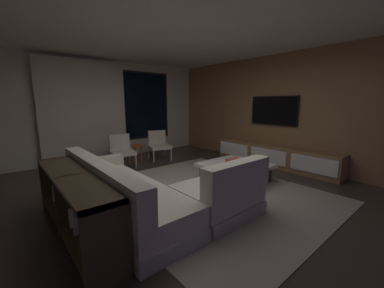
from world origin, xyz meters
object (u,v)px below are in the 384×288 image
at_px(coffee_table, 235,172).
at_px(side_stool, 137,148).
at_px(accent_chair_near_window, 159,143).
at_px(sectional_couch, 150,195).
at_px(accent_chair_by_curtain, 121,149).
at_px(book_stack_on_coffee_table, 233,161).
at_px(console_table_behind_couch, 74,202).
at_px(mounted_tv, 274,111).
at_px(media_console, 274,156).

bearing_deg(coffee_table, side_stool, 106.68).
xyz_separation_m(accent_chair_near_window, side_stool, (-0.64, 0.03, -0.06)).
bearing_deg(sectional_couch, accent_chair_by_curtain, 74.16).
height_order(book_stack_on_coffee_table, console_table_behind_couch, console_table_behind_couch).
relative_size(accent_chair_by_curtain, mounted_tv, 0.64).
bearing_deg(coffee_table, accent_chair_near_window, 93.20).
relative_size(sectional_couch, media_console, 0.81).
bearing_deg(console_table_behind_couch, accent_chair_near_window, 42.94).
bearing_deg(sectional_couch, mounted_tv, 6.22).
height_order(book_stack_on_coffee_table, media_console, media_console).
height_order(accent_chair_near_window, side_stool, accent_chair_near_window).
bearing_deg(book_stack_on_coffee_table, accent_chair_near_window, 92.24).
relative_size(sectional_couch, side_stool, 5.43).
height_order(sectional_couch, coffee_table, sectional_couch).
distance_m(coffee_table, accent_chair_near_window, 2.59).
xyz_separation_m(book_stack_on_coffee_table, media_console, (1.64, 0.08, -0.16)).
relative_size(coffee_table, mounted_tv, 0.95).
bearing_deg(side_stool, media_console, -46.62).
distance_m(accent_chair_by_curtain, media_console, 3.73).
height_order(side_stool, console_table_behind_couch, console_table_behind_couch).
height_order(coffee_table, side_stool, side_stool).
xyz_separation_m(accent_chair_near_window, media_console, (1.74, -2.48, -0.18)).
bearing_deg(coffee_table, book_stack_on_coffee_table, 161.57).
xyz_separation_m(book_stack_on_coffee_table, mounted_tv, (1.82, 0.27, 0.93)).
xyz_separation_m(accent_chair_by_curtain, console_table_behind_couch, (-1.66, -2.50, -0.02)).
xyz_separation_m(coffee_table, console_table_behind_couch, (-2.90, 0.01, 0.23)).
xyz_separation_m(coffee_table, mounted_tv, (1.77, 0.29, 1.16)).
xyz_separation_m(sectional_couch, media_console, (3.58, 0.21, -0.04)).
distance_m(book_stack_on_coffee_table, accent_chair_near_window, 2.56).
height_order(book_stack_on_coffee_table, mounted_tv, mounted_tv).
height_order(coffee_table, console_table_behind_couch, console_table_behind_couch).
bearing_deg(console_table_behind_couch, side_stool, 50.68).
height_order(accent_chair_by_curtain, side_stool, accent_chair_by_curtain).
relative_size(sectional_couch, console_table_behind_couch, 1.19).
bearing_deg(accent_chair_near_window, sectional_couch, -124.42).
bearing_deg(side_stool, sectional_couch, -114.00).
xyz_separation_m(book_stack_on_coffee_table, side_stool, (-0.74, 2.59, -0.04)).
relative_size(accent_chair_by_curtain, media_console, 0.25).
height_order(side_stool, media_console, media_console).
bearing_deg(media_console, sectional_couch, -176.61).
bearing_deg(accent_chair_by_curtain, book_stack_on_coffee_table, -64.20).
bearing_deg(coffee_table, console_table_behind_couch, 179.89).
bearing_deg(side_stool, book_stack_on_coffee_table, -74.12).
bearing_deg(console_table_behind_couch, mounted_tv, 3.46).
bearing_deg(side_stool, mounted_tv, -42.17).
bearing_deg(sectional_couch, side_stool, 66.00).
relative_size(sectional_couch, coffee_table, 2.16).
height_order(accent_chair_by_curtain, mounted_tv, mounted_tv).
bearing_deg(console_table_behind_couch, book_stack_on_coffee_table, 0.18).
bearing_deg(accent_chair_near_window, accent_chair_by_curtain, -176.32).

